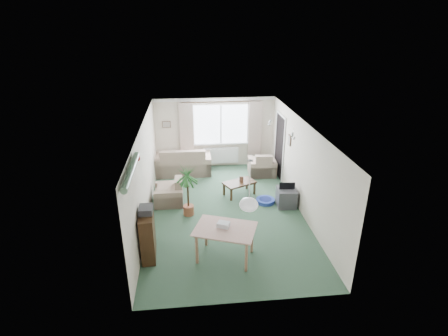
{
  "coord_description": "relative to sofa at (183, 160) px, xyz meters",
  "views": [
    {
      "loc": [
        -0.88,
        -8.06,
        4.71
      ],
      "look_at": [
        0.0,
        0.3,
        1.15
      ],
      "focal_mm": 28.0,
      "sensor_mm": 36.0,
      "label": 1
    }
  ],
  "objects": [
    {
      "name": "dining_table",
      "position": [
        0.89,
        -4.67,
        -0.1
      ],
      "size": [
        1.33,
        1.11,
        0.71
      ],
      "primitive_type": "cube",
      "rotation": [
        0.0,
        0.0,
        -0.35
      ],
      "color": "tan",
      "rests_on": "ground"
    },
    {
      "name": "curtain_right",
      "position": [
        2.45,
        0.38,
        0.82
      ],
      "size": [
        0.45,
        0.08,
        2.0
      ],
      "primitive_type": "cube",
      "color": "beige"
    },
    {
      "name": "bauble_cluster_a",
      "position": [
        2.4,
        -1.85,
        1.77
      ],
      "size": [
        0.2,
        0.2,
        0.2
      ],
      "primitive_type": "sphere",
      "color": "silver"
    },
    {
      "name": "bookshelf",
      "position": [
        -0.74,
        -4.39,
        0.07
      ],
      "size": [
        0.34,
        0.87,
        1.04
      ],
      "primitive_type": "cube",
      "rotation": [
        0.0,
        0.0,
        0.06
      ],
      "color": "black",
      "rests_on": "ground"
    },
    {
      "name": "coffee_table",
      "position": [
        1.62,
        -1.78,
        -0.25
      ],
      "size": [
        1.03,
        0.83,
        0.41
      ],
      "primitive_type": "cube",
      "rotation": [
        0.0,
        0.0,
        0.43
      ],
      "color": "black",
      "rests_on": "ground"
    },
    {
      "name": "tv_cube",
      "position": [
        2.8,
        -2.57,
        -0.2
      ],
      "size": [
        0.54,
        0.59,
        0.5
      ],
      "primitive_type": "cube",
      "rotation": [
        0.0,
        0.0,
        -0.07
      ],
      "color": "#414046",
      "rests_on": "ground"
    },
    {
      "name": "window",
      "position": [
        1.3,
        0.48,
        1.05
      ],
      "size": [
        1.8,
        0.03,
        1.3
      ],
      "primitive_type": "cube",
      "color": "white"
    },
    {
      "name": "bauble_cluster_b",
      "position": [
        2.7,
        -3.05,
        1.77
      ],
      "size": [
        0.2,
        0.2,
        0.2
      ],
      "primitive_type": "sphere",
      "color": "silver"
    },
    {
      "name": "houseplant",
      "position": [
        0.13,
        -2.77,
        0.25
      ],
      "size": [
        0.7,
        0.7,
        1.4
      ],
      "primitive_type": "cylinder",
      "rotation": [
        0.0,
        0.0,
        0.17
      ],
      "color": "#216129",
      "rests_on": "ground"
    },
    {
      "name": "radiator",
      "position": [
        1.3,
        0.44,
        -0.05
      ],
      "size": [
        1.2,
        0.1,
        0.55
      ],
      "primitive_type": "cube",
      "color": "white"
    },
    {
      "name": "curtain_left",
      "position": [
        0.15,
        0.38,
        0.82
      ],
      "size": [
        0.45,
        0.08,
        2.0
      ],
      "primitive_type": "cube",
      "color": "beige"
    },
    {
      "name": "doorway",
      "position": [
        3.08,
        -0.55,
        0.55
      ],
      "size": [
        0.03,
        0.95,
        2.0
      ],
      "primitive_type": "cube",
      "color": "black"
    },
    {
      "name": "gift_box",
      "position": [
        0.86,
        -4.6,
        0.32
      ],
      "size": [
        0.3,
        0.27,
        0.12
      ],
      "primitive_type": "cube",
      "rotation": [
        0.0,
        0.0,
        -0.43
      ],
      "color": "white",
      "rests_on": "dining_table"
    },
    {
      "name": "armchair_left",
      "position": [
        -0.4,
        -2.06,
        -0.09
      ],
      "size": [
        0.77,
        0.81,
        0.72
      ],
      "primitive_type": "cube",
      "rotation": [
        0.0,
        0.0,
        -1.57
      ],
      "color": "beige",
      "rests_on": "ground"
    },
    {
      "name": "photo_frame",
      "position": [
        1.68,
        -1.75,
        0.03
      ],
      "size": [
        0.12,
        0.04,
        0.16
      ],
      "primitive_type": "cube",
      "rotation": [
        0.0,
        0.0,
        -0.18
      ],
      "color": "brown",
      "rests_on": "coffee_table"
    },
    {
      "name": "pet_bed",
      "position": [
        2.28,
        -2.33,
        -0.4
      ],
      "size": [
        0.61,
        0.61,
        0.1
      ],
      "primitive_type": "cylinder",
      "rotation": [
        0.0,
        0.0,
        -0.2
      ],
      "color": "navy",
      "rests_on": "ground"
    },
    {
      "name": "wall_picture_right",
      "position": [
        3.08,
        -1.55,
        1.1
      ],
      "size": [
        0.03,
        0.24,
        0.3
      ],
      "primitive_type": "cube",
      "color": "brown"
    },
    {
      "name": "curtain_rod",
      "position": [
        1.3,
        0.4,
        1.82
      ],
      "size": [
        2.6,
        0.03,
        0.03
      ],
      "primitive_type": "cube",
      "color": "black"
    },
    {
      "name": "tinsel_garland",
      "position": [
        -0.82,
        -5.05,
        1.83
      ],
      "size": [
        1.6,
        1.6,
        0.12
      ],
      "primitive_type": "cylinder",
      "color": "#196626"
    },
    {
      "name": "wall_picture_back",
      "position": [
        -0.5,
        0.48,
        1.1
      ],
      "size": [
        0.28,
        0.03,
        0.22
      ],
      "primitive_type": "cube",
      "color": "brown"
    },
    {
      "name": "pendant_lamp",
      "position": [
        1.3,
        -5.05,
        1.03
      ],
      "size": [
        0.36,
        0.36,
        0.36
      ],
      "primitive_type": "sphere",
      "color": "white"
    },
    {
      "name": "sofa",
      "position": [
        0.0,
        0.0,
        0.0
      ],
      "size": [
        1.82,
        0.98,
        0.91
      ],
      "primitive_type": "cube",
      "rotation": [
        0.0,
        0.0,
        3.13
      ],
      "color": "beige",
      "rests_on": "ground"
    },
    {
      "name": "hifi_box",
      "position": [
        -0.73,
        -4.39,
        0.66
      ],
      "size": [
        0.28,
        0.35,
        0.14
      ],
      "primitive_type": "cube",
      "rotation": [
        0.0,
        0.0,
        -0.01
      ],
      "color": "#313135",
      "rests_on": "bookshelf"
    },
    {
      "name": "armchair_corner",
      "position": [
        2.58,
        -0.38,
        -0.07
      ],
      "size": [
        0.9,
        0.85,
        0.77
      ],
      "primitive_type": "cube",
      "rotation": [
        0.0,
        0.0,
        3.09
      ],
      "color": "#BEA48F",
      "rests_on": "ground"
    },
    {
      "name": "ground",
      "position": [
        1.1,
        -2.75,
        -0.45
      ],
      "size": [
        6.5,
        6.5,
        0.0
      ],
      "primitive_type": "plane",
      "color": "#2E4D38"
    }
  ]
}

